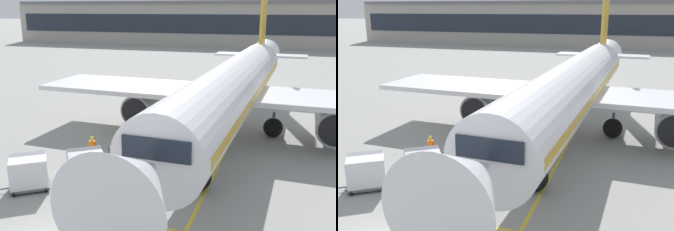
{
  "view_description": "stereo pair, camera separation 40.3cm",
  "coord_description": "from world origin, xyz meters",
  "views": [
    {
      "loc": [
        9.29,
        -11.98,
        9.44
      ],
      "look_at": [
        2.35,
        10.02,
        3.08
      ],
      "focal_mm": 41.78,
      "sensor_mm": 36.0,
      "label": 1
    },
    {
      "loc": [
        9.68,
        -11.85,
        9.44
      ],
      "look_at": [
        2.35,
        10.02,
        3.08
      ],
      "focal_mm": 41.78,
      "sensor_mm": 36.0,
      "label": 2
    }
  ],
  "objects": [
    {
      "name": "baggage_cart_second",
      "position": [
        -3.65,
        4.21,
        1.0
      ],
      "size": [
        2.68,
        2.47,
        1.91
      ],
      "color": "#515156",
      "rests_on": "ground"
    },
    {
      "name": "belt_loader",
      "position": [
        0.79,
        8.52,
        0.83
      ],
      "size": [
        4.99,
        4.4,
        2.73
      ],
      "color": "gold",
      "rests_on": "ground"
    },
    {
      "name": "ground_crew_by_carts",
      "position": [
        0.94,
        6.16,
        1.0
      ],
      "size": [
        0.39,
        0.52,
        1.74
      ],
      "color": "#514C42",
      "rests_on": "ground"
    },
    {
      "name": "safety_cone_engine_keepout",
      "position": [
        -2.32,
        16.57,
        0.39
      ],
      "size": [
        0.71,
        0.71,
        0.79
      ],
      "color": "black",
      "rests_on": "ground"
    },
    {
      "name": "ground_crew_marshaller",
      "position": [
        1.58,
        7.98,
        1.0
      ],
      "size": [
        0.56,
        0.32,
        1.74
      ],
      "color": "#333847",
      "rests_on": "ground"
    },
    {
      "name": "baggage_cart_lead",
      "position": [
        -1.12,
        5.85,
        1.0
      ],
      "size": [
        2.68,
        2.47,
        1.91
      ],
      "color": "#515156",
      "rests_on": "ground"
    },
    {
      "name": "ground_crew_by_loader",
      "position": [
        -2.18,
        8.61,
        1.0
      ],
      "size": [
        0.57,
        0.29,
        1.74
      ],
      "color": "#514C42",
      "rests_on": "ground"
    },
    {
      "name": "apron_guidance_line_lead_in",
      "position": [
        5.48,
        15.91,
        0.0
      ],
      "size": [
        0.2,
        110.0,
        0.01
      ],
      "color": "yellow",
      "rests_on": "ground"
    },
    {
      "name": "parked_airplane",
      "position": [
        5.44,
        16.61,
        3.75
      ],
      "size": [
        30.59,
        40.55,
        13.74
      ],
      "color": "white",
      "rests_on": "ground"
    },
    {
      "name": "terminal_building",
      "position": [
        -2.81,
        96.77,
        5.58
      ],
      "size": [
        127.88,
        21.34,
        11.27
      ],
      "color": "#A8A399",
      "rests_on": "ground"
    }
  ]
}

